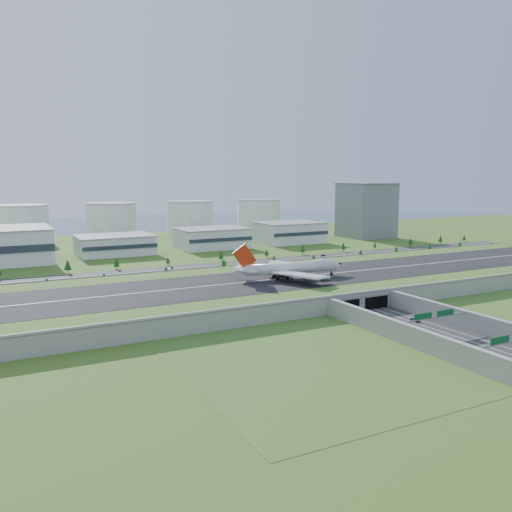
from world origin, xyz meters
name	(u,v)px	position (x,y,z in m)	size (l,w,h in m)	color
ground	(304,291)	(0.00, 0.00, 0.00)	(1200.00, 1200.00, 0.00)	#31581B
airfield_deck	(305,284)	(0.00, -0.09, 4.12)	(520.00, 100.00, 9.20)	gray
underpass_road	(442,330)	(0.00, -99.42, 3.43)	(38.80, 120.40, 8.00)	#28282B
sign_gantry_near	(434,318)	(0.00, -95.04, 6.95)	(38.70, 0.70, 9.80)	gray
sign_gantry_far	(511,342)	(0.00, -130.04, 6.95)	(38.70, 0.70, 9.80)	gray
north_expressway	(232,266)	(0.00, 95.00, 0.06)	(560.00, 36.00, 0.12)	#28282B
tree_row	(245,258)	(10.49, 94.26, 4.76)	(498.96, 48.74, 8.49)	#3D2819
hangar_mid_a	(115,245)	(-60.00, 190.00, 7.50)	(58.00, 42.00, 15.00)	silver
hangar_mid_b	(212,238)	(25.00, 190.00, 8.50)	(58.00, 42.00, 17.00)	silver
hangar_mid_c	(290,233)	(105.00, 190.00, 9.50)	(58.00, 42.00, 19.00)	silver
office_tower	(366,210)	(200.00, 195.00, 27.50)	(46.00, 46.00, 55.00)	slate
fuel_tank_a	(21,224)	(-120.00, 310.00, 17.50)	(50.00, 50.00, 35.00)	silver
fuel_tank_b	(111,221)	(-35.00, 310.00, 17.50)	(50.00, 50.00, 35.00)	silver
fuel_tank_c	(190,218)	(50.00, 310.00, 17.50)	(50.00, 50.00, 35.00)	silver
fuel_tank_d	(258,215)	(135.00, 310.00, 17.50)	(50.00, 50.00, 35.00)	silver
bay_water	(109,223)	(0.00, 480.00, 0.03)	(1200.00, 260.00, 0.06)	#38556C
boeing_747	(291,268)	(-9.34, -0.78, 13.72)	(64.87, 60.91, 20.13)	silver
car_0	(414,334)	(-7.75, -92.42, 0.98)	(2.03, 5.04, 1.72)	silver
car_1	(491,360)	(-6.27, -127.58, 0.91)	(1.67, 4.79, 1.58)	white
car_2	(415,320)	(8.43, -76.09, 0.82)	(2.33, 5.05, 1.40)	#0D0F41
car_5	(323,256)	(82.03, 101.26, 0.83)	(1.51, 4.33, 1.43)	black
car_6	(464,247)	(219.68, 84.80, 0.91)	(2.63, 5.71, 1.59)	#B7B7BC
car_7	(170,268)	(-43.19, 101.04, 0.80)	(1.90, 4.67, 1.35)	silver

